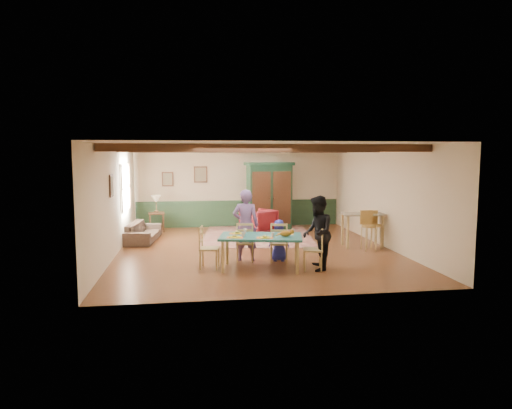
{
  "coord_description": "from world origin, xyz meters",
  "views": [
    {
      "loc": [
        -1.67,
        -11.55,
        2.48
      ],
      "look_at": [
        0.07,
        0.36,
        1.15
      ],
      "focal_mm": 32.0,
      "sensor_mm": 36.0,
      "label": 1
    }
  ],
  "objects": [
    {
      "name": "bar_stool_right",
      "position": [
        3.12,
        -0.27,
        0.5
      ],
      "size": [
        0.38,
        0.41,
        1.0
      ],
      "primitive_type": null,
      "rotation": [
        0.0,
        0.0,
        0.07
      ],
      "color": "tan",
      "rests_on": "floor"
    },
    {
      "name": "place_setting_near_center",
      "position": [
        -0.13,
        -2.24,
        0.78
      ],
      "size": [
        0.44,
        0.36,
        0.11
      ],
      "primitive_type": null,
      "rotation": [
        0.0,
        0.0,
        -0.2
      ],
      "color": "yellow",
      "rests_on": "dining_table"
    },
    {
      "name": "cat",
      "position": [
        0.33,
        -2.19,
        0.82
      ],
      "size": [
        0.37,
        0.2,
        0.17
      ],
      "primitive_type": null,
      "rotation": [
        0.0,
        0.0,
        -0.2
      ],
      "color": "#BE7921",
      "rests_on": "dining_table"
    },
    {
      "name": "counter_table",
      "position": [
        2.91,
        0.03,
        0.46
      ],
      "size": [
        1.12,
        0.69,
        0.91
      ],
      "primitive_type": null,
      "rotation": [
        0.0,
        0.0,
        -0.05
      ],
      "color": "tan",
      "rests_on": "floor"
    },
    {
      "name": "end_table",
      "position": [
        -2.74,
        3.28,
        0.31
      ],
      "size": [
        0.55,
        0.55,
        0.61
      ],
      "primitive_type": null,
      "rotation": [
        0.0,
        0.0,
        0.11
      ],
      "color": "black",
      "rests_on": "floor"
    },
    {
      "name": "wall_right",
      "position": [
        3.5,
        0.0,
        1.35
      ],
      "size": [
        0.02,
        8.0,
        2.7
      ],
      "primitive_type": "cube",
      "color": "beige",
      "rests_on": "floor"
    },
    {
      "name": "table_lamp",
      "position": [
        -2.74,
        3.28,
        0.89
      ],
      "size": [
        0.35,
        0.35,
        0.56
      ],
      "primitive_type": null,
      "rotation": [
        0.0,
        0.0,
        -0.12
      ],
      "color": "#CFB886",
      "rests_on": "end_table"
    },
    {
      "name": "window_left",
      "position": [
        -3.47,
        1.7,
        1.55
      ],
      "size": [
        0.06,
        1.6,
        1.3
      ],
      "primitive_type": null,
      "color": "white",
      "rests_on": "wall_left"
    },
    {
      "name": "armoire",
      "position": [
        0.92,
        3.19,
        1.11
      ],
      "size": [
        1.64,
        0.81,
        2.22
      ],
      "primitive_type": "cube",
      "rotation": [
        0.0,
        0.0,
        0.12
      ],
      "color": "black",
      "rests_on": "floor"
    },
    {
      "name": "sofa",
      "position": [
        -3.01,
        1.68,
        0.27
      ],
      "size": [
        0.94,
        1.94,
        0.54
      ],
      "primitive_type": "imported",
      "rotation": [
        0.0,
        0.0,
        1.46
      ],
      "color": "#3A2C24",
      "rests_on": "floor"
    },
    {
      "name": "wall_back",
      "position": [
        0.0,
        4.0,
        1.35
      ],
      "size": [
        7.0,
        0.02,
        2.7
      ],
      "primitive_type": "cube",
      "color": "beige",
      "rests_on": "floor"
    },
    {
      "name": "ceiling",
      "position": [
        0.0,
        0.0,
        2.7
      ],
      "size": [
        7.0,
        8.0,
        0.02
      ],
      "primitive_type": "cube",
      "color": "white",
      "rests_on": "wall_back"
    },
    {
      "name": "bar_stool_left",
      "position": [
        2.89,
        -0.47,
        0.51
      ],
      "size": [
        0.38,
        0.42,
        1.03
      ],
      "primitive_type": null,
      "rotation": [
        0.0,
        0.0,
        0.05
      ],
      "color": "tan",
      "rests_on": "floor"
    },
    {
      "name": "wainscot_back",
      "position": [
        0.0,
        3.98,
        0.45
      ],
      "size": [
        6.95,
        0.03,
        0.9
      ],
      "primitive_type": "cube",
      "color": "#1D3521",
      "rests_on": "floor"
    },
    {
      "name": "armchair",
      "position": [
        0.39,
        2.08,
        0.4
      ],
      "size": [
        1.22,
        1.22,
        0.81
      ],
      "primitive_type": "imported",
      "rotation": [
        0.0,
        0.0,
        -2.54
      ],
      "color": "#55111A",
      "rests_on": "floor"
    },
    {
      "name": "picture_left_wall",
      "position": [
        -3.47,
        -0.6,
        1.75
      ],
      "size": [
        0.04,
        0.42,
        0.52
      ],
      "primitive_type": null,
      "color": "gray",
      "rests_on": "wall_left"
    },
    {
      "name": "person_woman",
      "position": [
        1.02,
        -2.23,
        0.8
      ],
      "size": [
        0.75,
        0.89,
        1.6
      ],
      "primitive_type": "imported",
      "rotation": [
        0.0,
        0.0,
        -1.77
      ],
      "color": "black",
      "rests_on": "floor"
    },
    {
      "name": "place_setting_far_right",
      "position": [
        0.4,
        -1.86,
        0.78
      ],
      "size": [
        0.44,
        0.36,
        0.11
      ],
      "primitive_type": null,
      "rotation": [
        0.0,
        0.0,
        -0.2
      ],
      "color": "yellow",
      "rests_on": "dining_table"
    },
    {
      "name": "dining_chair_end_right",
      "position": [
        0.92,
        -2.21,
        0.46
      ],
      "size": [
        0.5,
        0.49,
        0.92
      ],
      "primitive_type": null,
      "rotation": [
        0.0,
        0.0,
        -1.77
      ],
      "color": "tan",
      "rests_on": "floor"
    },
    {
      "name": "picture_back_b",
      "position": [
        -2.4,
        3.97,
        1.65
      ],
      "size": [
        0.38,
        0.04,
        0.48
      ],
      "primitive_type": null,
      "color": "gray",
      "rests_on": "wall_back"
    },
    {
      "name": "dining_table",
      "position": [
        -0.17,
        -1.99,
        0.36
      ],
      "size": [
        1.91,
        1.3,
        0.73
      ],
      "primitive_type": null,
      "rotation": [
        0.0,
        0.0,
        -0.2
      ],
      "color": "#1E615D",
      "rests_on": "floor"
    },
    {
      "name": "wall_left",
      "position": [
        -3.5,
        0.0,
        1.35
      ],
      "size": [
        0.02,
        8.0,
        2.7
      ],
      "primitive_type": "cube",
      "color": "beige",
      "rests_on": "floor"
    },
    {
      "name": "person_child",
      "position": [
        0.36,
        -1.3,
        0.49
      ],
      "size": [
        0.53,
        0.4,
        0.98
      ],
      "primitive_type": "imported",
      "rotation": [
        0.0,
        0.0,
        2.94
      ],
      "color": "navy",
      "rests_on": "floor"
    },
    {
      "name": "ceiling_beam_back",
      "position": [
        0.0,
        3.0,
        2.61
      ],
      "size": [
        6.95,
        0.16,
        0.16
      ],
      "primitive_type": "cube",
      "color": "black",
      "rests_on": "ceiling"
    },
    {
      "name": "ceiling_beam_front",
      "position": [
        0.0,
        -2.3,
        2.61
      ],
      "size": [
        6.95,
        0.16,
        0.16
      ],
      "primitive_type": "cube",
      "color": "black",
      "rests_on": "ceiling"
    },
    {
      "name": "dining_chair_far_left",
      "position": [
        -0.41,
        -1.22,
        0.46
      ],
      "size": [
        0.49,
        0.5,
        0.92
      ],
      "primitive_type": null,
      "rotation": [
        0.0,
        0.0,
        2.94
      ],
      "color": "tan",
      "rests_on": "floor"
    },
    {
      "name": "person_man",
      "position": [
        -0.4,
        -1.15,
        0.84
      ],
      "size": [
        0.68,
        0.52,
        1.68
      ],
      "primitive_type": "imported",
      "rotation": [
        0.0,
        0.0,
        2.94
      ],
      "color": "#6B4E87",
      "rests_on": "floor"
    },
    {
      "name": "place_setting_near_left",
      "position": [
        -0.75,
        -2.12,
        0.78
      ],
      "size": [
        0.44,
        0.36,
        0.11
      ],
      "primitive_type": null,
      "rotation": [
        0.0,
        0.0,
        -0.2
      ],
      "color": "yellow",
      "rests_on": "dining_table"
    },
    {
      "name": "floor",
      "position": [
        0.0,
        0.0,
        0.0
      ],
      "size": [
        8.0,
        8.0,
        0.0
      ],
      "primitive_type": "plane",
      "color": "#562C18",
      "rests_on": "ground"
    },
    {
      "name": "picture_back_a",
      "position": [
        -1.3,
        3.97,
        1.8
      ],
      "size": [
        0.45,
        0.04,
        0.55
      ],
      "primitive_type": null,
      "color": "gray",
      "rests_on": "wall_back"
    },
    {
      "name": "dining_chair_far_right",
      "position": [
        0.35,
        -1.38,
        0.46
      ],
      "size": [
        0.49,
        0.5,
        0.92
      ],
      "primitive_type": null,
      "rotation": [
        0.0,
        0.0,
        2.94
      ],
      "color": "tan",
      "rests_on": "floor"
    },
    {
      "name": "area_rug",
      "position": [
        0.36,
        2.07,
        0.01
      ],
      "size": [
        3.68,
        4.2,
        0.01
      ],
      "primitive_type": "cube",
      "rotation": [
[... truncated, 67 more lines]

